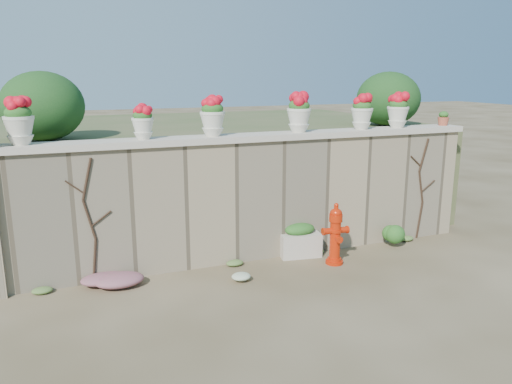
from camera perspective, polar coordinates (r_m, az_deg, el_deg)
name	(u,v)px	position (r m, az deg, el deg)	size (l,w,h in m)	color
ground	(304,298)	(7.14, 5.47, -12.01)	(80.00, 80.00, 0.00)	#483A24
stone_wall	(257,200)	(8.35, 0.06, -0.87)	(8.00, 0.40, 2.00)	gray
wall_cap	(257,137)	(8.16, 0.06, 6.29)	(8.10, 0.52, 0.10)	beige
raised_fill	(205,167)	(11.33, -5.89, 2.84)	(9.00, 6.00, 2.00)	#384C23
back_shrub_left	(42,106)	(8.75, -23.22, 9.00)	(1.30, 1.30, 1.10)	#143814
back_shrub_right	(388,99)	(10.82, 14.88, 10.25)	(1.30, 1.30, 1.10)	#143814
vine_left	(90,220)	(7.61, -18.41, -3.08)	(0.60, 0.04, 1.91)	black
vine_right	(421,187)	(9.81, 18.39, 0.52)	(0.60, 0.04, 1.91)	black
fire_hydrant	(335,234)	(8.25, 9.05, -4.73)	(0.44, 0.31, 1.02)	#BA2007
planter_box	(300,241)	(8.62, 5.00, -5.57)	(0.74, 0.50, 0.57)	beige
green_shrub	(398,232)	(9.36, 15.90, -4.43)	(0.58, 0.52, 0.55)	#1E5119
magenta_clump	(106,280)	(7.71, -16.72, -9.56)	(0.94, 0.63, 0.25)	#B42476
white_flowers	(239,275)	(7.64, -1.94, -9.47)	(0.50, 0.40, 0.18)	white
urn_pot_0	(19,122)	(7.58, -25.48, 7.24)	(0.41, 0.41, 0.64)	beige
urn_pot_1	(143,122)	(7.65, -12.81, 7.79)	(0.33, 0.33, 0.52)	beige
urn_pot_2	(213,117)	(7.89, -4.99, 8.59)	(0.39, 0.39, 0.62)	beige
urn_pot_3	(299,113)	(8.43, 4.93, 8.97)	(0.41, 0.41, 0.64)	beige
urn_pot_4	(362,112)	(9.04, 12.01, 8.90)	(0.38, 0.38, 0.60)	beige
urn_pot_5	(398,111)	(9.48, 15.91, 8.91)	(0.39, 0.39, 0.61)	beige
terracotta_pot	(443,119)	(10.16, 20.62, 7.80)	(0.22, 0.22, 0.26)	#A74B33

